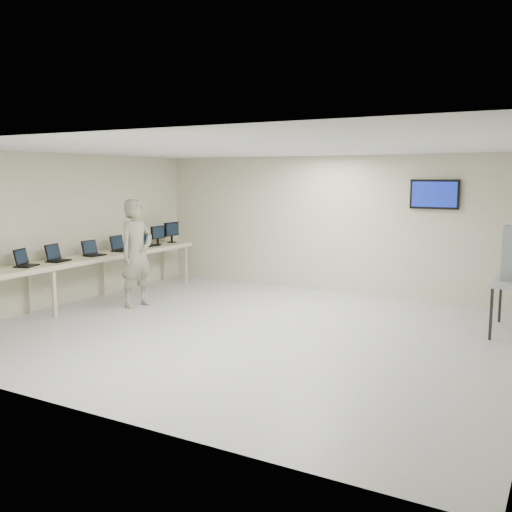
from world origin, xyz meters
The scene contains 10 objects.
room centered at (0.03, 0.06, 1.41)m, with size 8.01×7.01×2.81m.
workbench centered at (-3.59, 0.00, 0.83)m, with size 0.76×6.00×0.90m.
laptop_1 centered at (-3.64, -1.19, 0.97)m, with size 0.41×0.44×0.29m.
laptop_2 centered at (-3.62, -0.53, 0.98)m, with size 0.38×0.43×0.30m.
laptop_3 centered at (-3.59, 0.31, 0.97)m, with size 0.32×0.38×0.29m.
laptop_4 centered at (-3.62, 1.08, 0.98)m, with size 0.33×0.40×0.30m.
laptop_5 centered at (-3.67, 1.95, 0.98)m, with size 0.39×0.45×0.31m.
monitor_near centered at (-3.60, 2.25, 1.15)m, with size 0.18×0.41×0.41m.
monitor_far centered at (-3.60, 2.75, 1.18)m, with size 0.21×0.46×0.46m.
soldier centered at (-2.65, 0.46, 0.99)m, with size 0.72×0.47×1.97m, color slate.
Camera 1 is at (4.28, -7.48, 2.38)m, focal length 40.00 mm.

